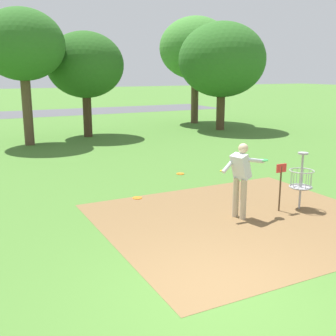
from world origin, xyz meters
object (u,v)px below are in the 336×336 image
at_px(tree_near_right, 222,60).
at_px(tree_mid_left, 85,65).
at_px(player_throwing, 241,176).
at_px(tree_mid_right, 195,48).
at_px(frisbee_near_basket, 137,198).
at_px(frisbee_mid_grass, 223,171).
at_px(tree_near_left, 22,45).
at_px(frisbee_far_left, 180,174).
at_px(disc_golf_basket, 299,179).

xyz_separation_m(tree_near_right, tree_mid_left, (-7.42, 0.93, -0.31)).
distance_m(player_throwing, tree_mid_right, 18.04).
relative_size(frisbee_near_basket, frisbee_mid_grass, 1.19).
distance_m(player_throwing, tree_near_left, 12.86).
height_order(player_throwing, tree_near_left, tree_near_left).
height_order(frisbee_far_left, tree_mid_left, tree_mid_left).
height_order(player_throwing, frisbee_far_left, player_throwing).
bearing_deg(frisbee_near_basket, frisbee_far_left, 38.25).
bearing_deg(tree_near_right, tree_mid_right, 85.38).
xyz_separation_m(frisbee_near_basket, tree_mid_right, (9.62, 13.29, 4.60)).
height_order(player_throwing, frisbee_near_basket, player_throwing).
bearing_deg(player_throwing, tree_near_left, 102.27).
bearing_deg(frisbee_near_basket, frisbee_mid_grass, 21.98).
relative_size(disc_golf_basket, tree_mid_left, 0.27).
distance_m(player_throwing, frisbee_far_left, 4.39).
height_order(frisbee_mid_grass, frisbee_far_left, same).
bearing_deg(frisbee_near_basket, tree_near_left, 96.68).
bearing_deg(tree_near_left, frisbee_mid_grass, -59.26).
xyz_separation_m(player_throwing, frisbee_mid_grass, (2.24, 3.92, -0.98)).
relative_size(player_throwing, frisbee_mid_grass, 8.11).
distance_m(tree_near_left, tree_near_right, 10.50).
bearing_deg(tree_near_right, player_throwing, -122.36).
distance_m(frisbee_near_basket, tree_mid_right, 17.03).
bearing_deg(tree_near_left, tree_mid_right, 18.36).
bearing_deg(frisbee_far_left, tree_mid_left, 92.21).
bearing_deg(tree_near_left, frisbee_near_basket, -83.32).
height_order(tree_near_left, tree_near_right, tree_near_left).
bearing_deg(tree_mid_left, frisbee_near_basket, -100.01).
height_order(disc_golf_basket, tree_mid_right, tree_mid_right).
distance_m(disc_golf_basket, frisbee_near_basket, 4.09).
relative_size(frisbee_near_basket, tree_near_right, 0.04).
relative_size(tree_near_left, tree_near_right, 1.00).
height_order(frisbee_near_basket, tree_mid_right, tree_mid_right).
xyz_separation_m(frisbee_near_basket, tree_near_left, (-1.14, 9.72, 4.32)).
xyz_separation_m(frisbee_mid_grass, tree_near_right, (5.60, 8.46, 3.83)).
relative_size(frisbee_far_left, tree_mid_right, 0.04).
bearing_deg(player_throwing, tree_mid_right, 62.66).
bearing_deg(frisbee_far_left, tree_near_right, 49.15).
bearing_deg(tree_near_right, frisbee_far_left, -130.85).
bearing_deg(frisbee_near_basket, disc_golf_basket, -39.43).
relative_size(frisbee_mid_grass, tree_mid_left, 0.04).
xyz_separation_m(player_throwing, tree_near_left, (-2.64, 12.13, 3.34)).
bearing_deg(disc_golf_basket, tree_mid_right, 67.67).
distance_m(frisbee_far_left, tree_mid_left, 9.77).
height_order(frisbee_near_basket, tree_near_left, tree_near_left).
relative_size(tree_near_right, tree_mid_right, 0.90).
relative_size(player_throwing, tree_mid_right, 0.26).
distance_m(frisbee_near_basket, frisbee_far_left, 2.90).
xyz_separation_m(player_throwing, tree_mid_left, (0.43, 13.32, 2.54)).
relative_size(frisbee_mid_grass, frisbee_far_left, 0.83).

